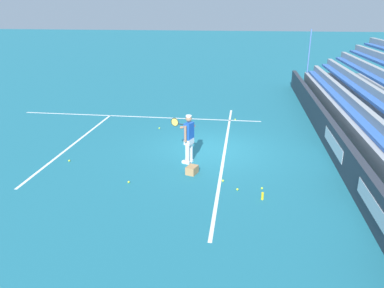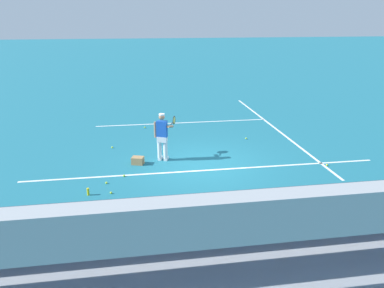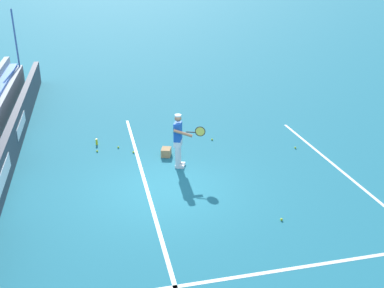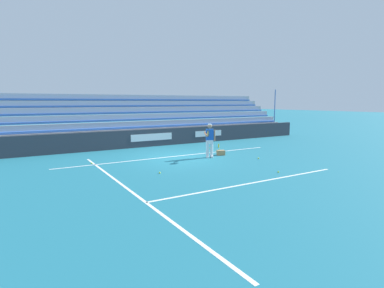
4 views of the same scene
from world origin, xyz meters
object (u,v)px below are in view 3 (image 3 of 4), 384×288
Objects in this scene: tennis_ball_stray_back at (118,147)px; water_bottle at (97,142)px; tennis_ball_near_player at (295,148)px; tennis_player at (179,140)px; tennis_ball_far_left at (282,220)px; ball_box_cardboard at (166,152)px; tennis_ball_midcourt at (212,139)px; tennis_ball_on_baseline at (133,152)px; tennis_ball_toward_net at (97,151)px.

water_bottle is (-0.47, -0.71, 0.08)m from tennis_ball_stray_back.
tennis_ball_stray_back is at bearing -103.35° from tennis_ball_near_player.
tennis_player is at bearing 46.06° from water_bottle.
ball_box_cardboard is at bearing -155.12° from tennis_ball_far_left.
tennis_ball_far_left is 1.00× the size of tennis_ball_stray_back.
tennis_ball_midcourt is 1.00× the size of tennis_ball_on_baseline.
tennis_ball_on_baseline is at bearing -99.11° from tennis_ball_near_player.
tennis_ball_on_baseline is (0.50, -2.88, 0.00)m from tennis_ball_midcourt.
tennis_ball_stray_back is (-0.17, 0.72, 0.00)m from tennis_ball_toward_net.
ball_box_cardboard is 2.08m from tennis_ball_midcourt.
tennis_ball_on_baseline is 1.00× the size of tennis_ball_far_left.
ball_box_cardboard is 1.80m from tennis_ball_stray_back.
tennis_ball_toward_net is 0.74m from tennis_ball_stray_back.
water_bottle reaches higher than tennis_ball_far_left.
water_bottle is (-0.64, 0.01, 0.08)m from tennis_ball_toward_net.
tennis_ball_near_player is 6.09m from tennis_ball_stray_back.
tennis_ball_on_baseline is (-1.37, -1.29, -0.86)m from tennis_player.
water_bottle is at bearing -105.79° from tennis_ball_near_player.
tennis_ball_midcourt is at bearing 91.92° from tennis_ball_toward_net.
tennis_ball_far_left is at bearing 33.04° from tennis_ball_stray_back.
ball_box_cardboard reaches higher than tennis_ball_near_player.
tennis_ball_far_left is at bearing 2.87° from tennis_ball_midcourt.
tennis_player reaches higher than tennis_ball_on_baseline.
ball_box_cardboard reaches higher than tennis_ball_far_left.
tennis_ball_far_left is (4.57, 2.12, -0.10)m from ball_box_cardboard.
ball_box_cardboard is 6.06× the size of tennis_ball_far_left.
tennis_ball_midcourt is 0.30× the size of water_bottle.
ball_box_cardboard reaches higher than tennis_ball_toward_net.
tennis_player is 2.07m from tennis_ball_on_baseline.
ball_box_cardboard is at bearing -95.29° from tennis_ball_near_player.
tennis_player is at bearing -40.40° from tennis_ball_midcourt.
ball_box_cardboard reaches higher than water_bottle.
tennis_ball_midcourt is 2.92m from tennis_ball_on_baseline.
tennis_ball_near_player is 0.30× the size of water_bottle.
tennis_ball_far_left is (4.16, -2.31, 0.00)m from tennis_ball_near_player.
ball_box_cardboard is at bearing -62.43° from tennis_ball_midcourt.
tennis_ball_midcourt and tennis_ball_far_left have the same top height.
tennis_ball_near_player and tennis_ball_toward_net have the same top height.
tennis_ball_near_player and tennis_ball_far_left have the same top height.
tennis_player is 25.98× the size of tennis_ball_midcourt.
ball_box_cardboard is at bearing 65.78° from tennis_ball_on_baseline.
tennis_ball_toward_net is (-0.82, -2.22, -0.10)m from ball_box_cardboard.
water_bottle is at bearing -123.47° from tennis_ball_stray_back.
water_bottle is at bearing -130.44° from tennis_ball_on_baseline.
tennis_ball_toward_net is at bearing -88.08° from tennis_ball_midcourt.
tennis_ball_midcourt and tennis_ball_stray_back have the same top height.
tennis_ball_toward_net is at bearing -106.82° from tennis_ball_on_baseline.
tennis_ball_stray_back is at bearing 103.43° from tennis_ball_toward_net.
tennis_ball_far_left is at bearing -29.07° from tennis_ball_near_player.
ball_box_cardboard is at bearing -164.46° from tennis_player.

